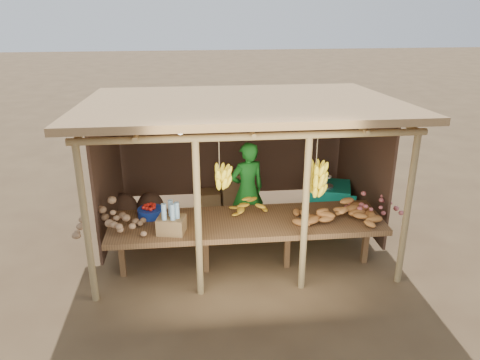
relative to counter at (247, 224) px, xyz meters
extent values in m
plane|color=brown|center=(0.00, 0.95, -0.74)|extent=(60.00, 60.00, 0.00)
cylinder|color=#94784C|center=(-2.10, -0.55, 0.36)|extent=(0.09, 0.09, 2.20)
cylinder|color=#94784C|center=(2.10, -0.55, 0.36)|extent=(0.09, 0.09, 2.20)
cylinder|color=#94784C|center=(-2.10, 2.45, 0.36)|extent=(0.09, 0.09, 2.20)
cylinder|color=#94784C|center=(2.10, 2.45, 0.36)|extent=(0.09, 0.09, 2.20)
cylinder|color=#94784C|center=(-0.70, -0.55, 0.36)|extent=(0.09, 0.09, 2.20)
cylinder|color=#94784C|center=(0.70, -0.55, 0.36)|extent=(0.09, 0.09, 2.20)
cylinder|color=#94784C|center=(0.00, -0.55, 1.46)|extent=(4.40, 0.09, 0.09)
cylinder|color=#94784C|center=(0.00, 2.45, 1.46)|extent=(4.40, 0.09, 0.09)
cube|color=#A67C4D|center=(0.00, 0.95, 1.55)|extent=(4.70, 3.50, 0.28)
cube|color=#493022|center=(0.00, 2.43, 0.47)|extent=(4.20, 0.04, 1.98)
cube|color=#493022|center=(-2.08, 1.15, 0.47)|extent=(0.04, 2.40, 1.98)
cube|color=#493022|center=(2.08, 1.15, 0.47)|extent=(0.04, 2.40, 1.98)
cube|color=brown|center=(0.00, 0.00, 0.02)|extent=(3.90, 1.05, 0.08)
cube|color=brown|center=(-1.80, 0.00, -0.38)|extent=(0.08, 0.08, 0.72)
cube|color=brown|center=(-0.60, 0.00, -0.38)|extent=(0.08, 0.08, 0.72)
cube|color=brown|center=(0.60, 0.00, -0.38)|extent=(0.08, 0.08, 0.72)
cube|color=brown|center=(1.80, 0.00, -0.38)|extent=(0.08, 0.08, 0.72)
cylinder|color=navy|center=(-1.38, 0.28, 0.12)|extent=(0.36, 0.36, 0.13)
cube|color=olive|center=(-1.06, -0.26, 0.17)|extent=(0.41, 0.35, 0.23)
imported|color=#1B7B21|center=(0.13, 1.09, 0.08)|extent=(0.68, 0.55, 1.63)
cube|color=brown|center=(1.59, 1.40, -0.41)|extent=(0.85, 0.78, 0.65)
cube|color=#0B7F6D|center=(1.59, 1.40, -0.05)|extent=(0.95, 0.88, 0.07)
cube|color=olive|center=(0.00, 2.12, -0.54)|extent=(0.47, 0.39, 0.36)
cube|color=olive|center=(0.00, 2.12, -0.18)|extent=(0.47, 0.39, 0.36)
cube|color=olive|center=(-0.50, 2.12, -0.54)|extent=(0.47, 0.39, 0.36)
ellipsoid|color=#493022|center=(-1.98, 1.71, -0.44)|extent=(0.51, 0.51, 0.68)
ellipsoid|color=#493022|center=(-1.52, 1.71, -0.44)|extent=(0.51, 0.51, 0.68)
camera|label=1|loc=(-0.73, -5.97, 3.04)|focal=35.00mm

